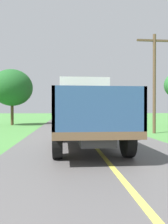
{
  "coord_description": "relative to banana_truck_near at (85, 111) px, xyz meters",
  "views": [
    {
      "loc": [
        -1.18,
        3.56,
        1.51
      ],
      "look_at": [
        -0.23,
        14.31,
        1.4
      ],
      "focal_mm": 35.18,
      "sensor_mm": 36.0,
      "label": 1
    }
  ],
  "objects": [
    {
      "name": "utility_pole_roadside",
      "position": [
        4.9,
        4.75,
        2.04
      ],
      "size": [
        2.31,
        0.2,
        6.36
      ],
      "color": "brown",
      "rests_on": "ground"
    },
    {
      "name": "roadside_tree_near_left",
      "position": [
        -6.01,
        13.28,
        2.23
      ],
      "size": [
        4.0,
        4.0,
        5.5
      ],
      "color": "#4C3823",
      "rests_on": "ground"
    },
    {
      "name": "banana_truck_near",
      "position": [
        0.0,
        0.0,
        0.0
      ],
      "size": [
        2.38,
        5.82,
        2.8
      ],
      "color": "#2D2D30",
      "rests_on": "road_surface"
    },
    {
      "name": "banana_truck_far",
      "position": [
        -0.01,
        13.65,
        0.0
      ],
      "size": [
        2.38,
        5.81,
        2.8
      ],
      "color": "#2D2D30",
      "rests_on": "road_surface"
    }
  ]
}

